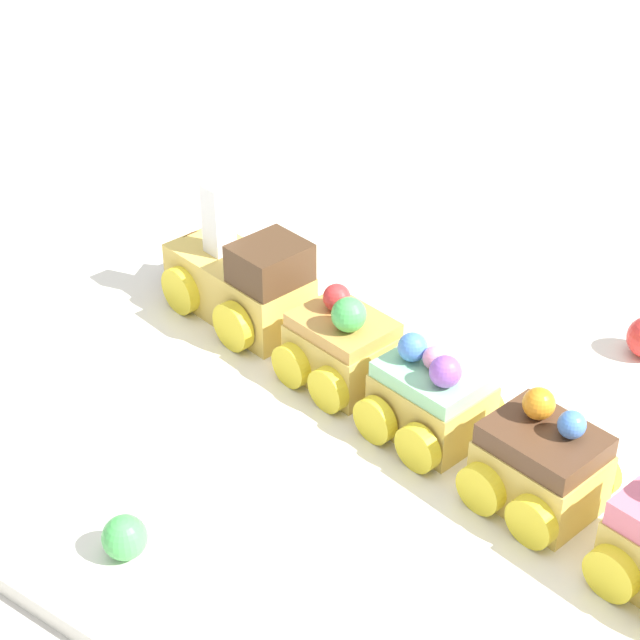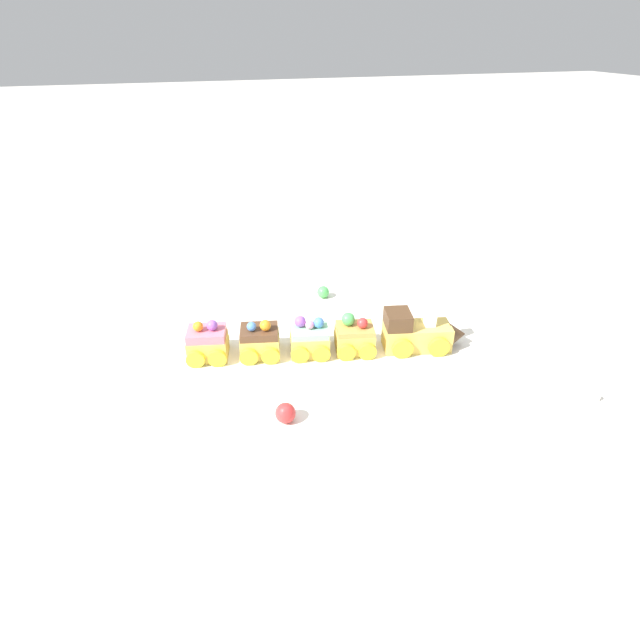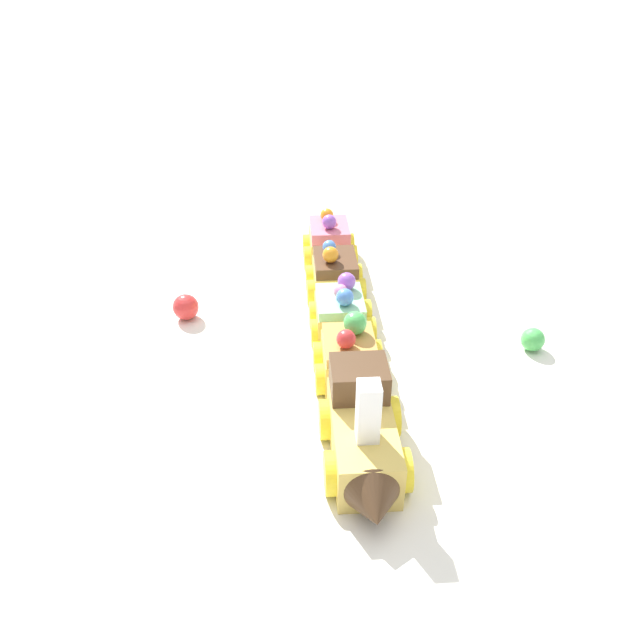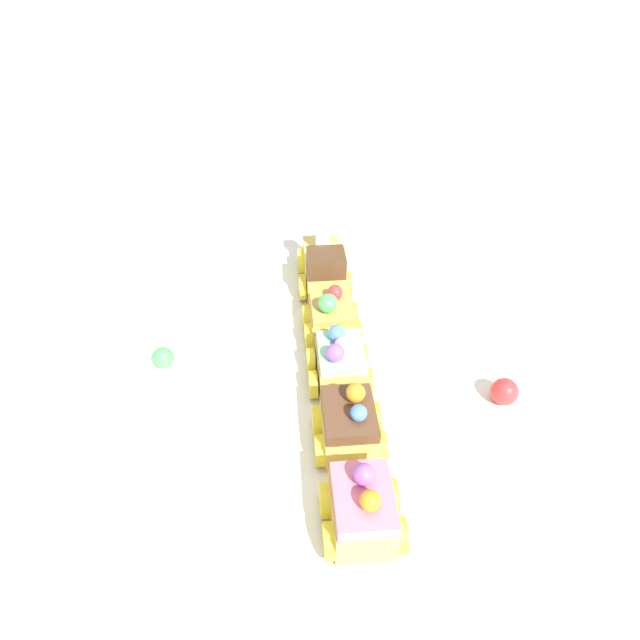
{
  "view_description": "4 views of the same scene",
  "coord_description": "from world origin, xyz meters",
  "px_view_note": "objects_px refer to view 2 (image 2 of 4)",
  "views": [
    {
      "loc": [
        -0.27,
        0.45,
        0.42
      ],
      "look_at": [
        0.03,
        0.02,
        0.07
      ],
      "focal_mm": 60.0,
      "sensor_mm": 36.0,
      "label": 1
    },
    {
      "loc": [
        -0.22,
        -0.66,
        0.48
      ],
      "look_at": [
        -0.02,
        -0.01,
        0.08
      ],
      "focal_mm": 28.0,
      "sensor_mm": 36.0,
      "label": 2
    },
    {
      "loc": [
        0.48,
        -0.17,
        0.39
      ],
      "look_at": [
        -0.03,
        -0.02,
        0.03
      ],
      "focal_mm": 35.0,
      "sensor_mm": 36.0,
      "label": 3
    },
    {
      "loc": [
        -0.38,
        0.13,
        0.41
      ],
      "look_at": [
        0.02,
        0.01,
        0.05
      ],
      "focal_mm": 28.0,
      "sensor_mm": 36.0,
      "label": 4
    }
  ],
  "objects_px": {
    "gumball_green": "(323,292)",
    "gumball_red": "(285,413)",
    "cake_car_strawberry": "(208,343)",
    "cake_car_mint": "(309,339)",
    "cake_car_chocolate": "(260,341)",
    "cake_train_locomotive": "(421,333)",
    "cake_car_caramel": "(354,337)"
  },
  "relations": [
    {
      "from": "cake_train_locomotive",
      "to": "cake_car_chocolate",
      "type": "bearing_deg",
      "value": -179.93
    },
    {
      "from": "cake_car_strawberry",
      "to": "gumball_green",
      "type": "height_order",
      "value": "cake_car_strawberry"
    },
    {
      "from": "cake_train_locomotive",
      "to": "cake_car_caramel",
      "type": "distance_m",
      "value": 0.11
    },
    {
      "from": "cake_car_caramel",
      "to": "gumball_red",
      "type": "relative_size",
      "value": 2.73
    },
    {
      "from": "cake_car_strawberry",
      "to": "cake_car_mint",
      "type": "bearing_deg",
      "value": 0.16
    },
    {
      "from": "cake_train_locomotive",
      "to": "gumball_red",
      "type": "xyz_separation_m",
      "value": [
        -0.26,
        -0.11,
        -0.01
      ]
    },
    {
      "from": "cake_car_strawberry",
      "to": "cake_car_chocolate",
      "type": "bearing_deg",
      "value": -0.15
    },
    {
      "from": "cake_car_caramel",
      "to": "gumball_green",
      "type": "relative_size",
      "value": 3.19
    },
    {
      "from": "cake_train_locomotive",
      "to": "cake_car_mint",
      "type": "height_order",
      "value": "cake_train_locomotive"
    },
    {
      "from": "cake_train_locomotive",
      "to": "cake_car_caramel",
      "type": "bearing_deg",
      "value": 179.9
    },
    {
      "from": "cake_train_locomotive",
      "to": "cake_car_chocolate",
      "type": "height_order",
      "value": "cake_train_locomotive"
    },
    {
      "from": "gumball_green",
      "to": "gumball_red",
      "type": "distance_m",
      "value": 0.37
    },
    {
      "from": "cake_car_mint",
      "to": "cake_car_strawberry",
      "type": "distance_m",
      "value": 0.17
    },
    {
      "from": "cake_train_locomotive",
      "to": "gumball_red",
      "type": "height_order",
      "value": "cake_train_locomotive"
    },
    {
      "from": "cake_car_mint",
      "to": "gumball_green",
      "type": "distance_m",
      "value": 0.19
    },
    {
      "from": "gumball_green",
      "to": "cake_train_locomotive",
      "type": "bearing_deg",
      "value": -64.37
    },
    {
      "from": "cake_car_mint",
      "to": "gumball_red",
      "type": "height_order",
      "value": "cake_car_mint"
    },
    {
      "from": "gumball_red",
      "to": "cake_car_mint",
      "type": "bearing_deg",
      "value": 63.47
    },
    {
      "from": "cake_car_caramel",
      "to": "cake_car_strawberry",
      "type": "height_order",
      "value": "same"
    },
    {
      "from": "cake_car_mint",
      "to": "gumball_green",
      "type": "relative_size",
      "value": 3.19
    },
    {
      "from": "cake_train_locomotive",
      "to": "cake_car_strawberry",
      "type": "distance_m",
      "value": 0.35
    },
    {
      "from": "cake_car_strawberry",
      "to": "gumball_green",
      "type": "bearing_deg",
      "value": 43.06
    },
    {
      "from": "cake_train_locomotive",
      "to": "cake_car_caramel",
      "type": "xyz_separation_m",
      "value": [
        -0.11,
        0.02,
        -0.0
      ]
    },
    {
      "from": "cake_car_strawberry",
      "to": "cake_car_caramel",
      "type": "bearing_deg",
      "value": 0.07
    },
    {
      "from": "cake_train_locomotive",
      "to": "cake_car_strawberry",
      "type": "relative_size",
      "value": 1.88
    },
    {
      "from": "cake_car_mint",
      "to": "gumball_green",
      "type": "height_order",
      "value": "cake_car_mint"
    },
    {
      "from": "cake_car_caramel",
      "to": "gumball_green",
      "type": "height_order",
      "value": "cake_car_caramel"
    },
    {
      "from": "cake_car_chocolate",
      "to": "cake_car_strawberry",
      "type": "height_order",
      "value": "cake_car_strawberry"
    },
    {
      "from": "gumball_green",
      "to": "gumball_red",
      "type": "height_order",
      "value": "gumball_red"
    },
    {
      "from": "cake_train_locomotive",
      "to": "cake_car_strawberry",
      "type": "xyz_separation_m",
      "value": [
        -0.34,
        0.07,
        -0.0
      ]
    },
    {
      "from": "cake_car_mint",
      "to": "cake_car_caramel",
      "type": "bearing_deg",
      "value": -0.13
    },
    {
      "from": "cake_car_chocolate",
      "to": "cake_car_strawberry",
      "type": "xyz_separation_m",
      "value": [
        -0.08,
        0.02,
        0.0
      ]
    }
  ]
}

